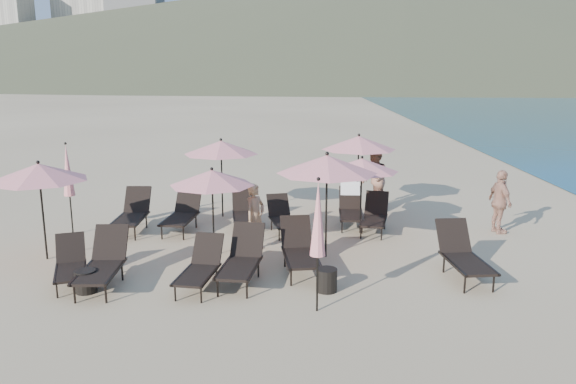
{
  "coord_description": "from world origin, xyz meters",
  "views": [
    {
      "loc": [
        0.48,
        -10.67,
        4.24
      ],
      "look_at": [
        0.28,
        3.5,
        1.1
      ],
      "focal_mm": 35.0,
      "sensor_mm": 36.0,
      "label": 1
    }
  ],
  "objects_px": {
    "lounger_1": "(103,262)",
    "beachgoer_b": "(374,179)",
    "lounger_2": "(242,259)",
    "lounger_11": "(375,215)",
    "umbrella_open_1": "(212,178)",
    "umbrella_open_5": "(362,165)",
    "lounger_6": "(132,213)",
    "umbrella_open_3": "(221,148)",
    "side_table_1": "(327,280)",
    "lounger_9": "(282,217)",
    "lounger_10": "(351,206)",
    "umbrella_closed_0": "(318,219)",
    "lounger_3": "(200,266)",
    "umbrella_open_4": "(359,143)",
    "lounger_5": "(463,254)",
    "lounger_7": "(182,213)",
    "umbrella_closed_1": "(68,171)",
    "lounger_8": "(244,211)",
    "umbrella_open_0": "(39,172)",
    "umbrella_open_2": "(327,164)",
    "beachgoer_a": "(255,217)",
    "lounger_0": "(71,264)",
    "side_table_0": "(86,281)",
    "lounger_4": "(299,249)",
    "beachgoer_c": "(500,202)"
  },
  "relations": [
    {
      "from": "lounger_8",
      "to": "lounger_11",
      "type": "distance_m",
      "value": 3.52
    },
    {
      "from": "umbrella_open_5",
      "to": "side_table_0",
      "type": "relative_size",
      "value": 4.62
    },
    {
      "from": "lounger_8",
      "to": "beachgoer_b",
      "type": "bearing_deg",
      "value": 18.47
    },
    {
      "from": "lounger_2",
      "to": "lounger_11",
      "type": "xyz_separation_m",
      "value": [
        3.17,
        3.63,
        -0.04
      ]
    },
    {
      "from": "lounger_3",
      "to": "side_table_1",
      "type": "relative_size",
      "value": 3.69
    },
    {
      "from": "lounger_10",
      "to": "umbrella_closed_0",
      "type": "relative_size",
      "value": 0.72
    },
    {
      "from": "beachgoer_a",
      "to": "lounger_9",
      "type": "bearing_deg",
      "value": 13.51
    },
    {
      "from": "lounger_7",
      "to": "umbrella_open_3",
      "type": "relative_size",
      "value": 0.81
    },
    {
      "from": "lounger_1",
      "to": "beachgoer_b",
      "type": "xyz_separation_m",
      "value": [
        6.18,
        6.18,
        0.46
      ]
    },
    {
      "from": "lounger_7",
      "to": "lounger_11",
      "type": "relative_size",
      "value": 1.07
    },
    {
      "from": "lounger_8",
      "to": "lounger_11",
      "type": "xyz_separation_m",
      "value": [
        3.49,
        -0.42,
        0.01
      ]
    },
    {
      "from": "lounger_4",
      "to": "side_table_1",
      "type": "xyz_separation_m",
      "value": [
        0.52,
        -1.12,
        -0.25
      ]
    },
    {
      "from": "lounger_8",
      "to": "umbrella_open_0",
      "type": "height_order",
      "value": "umbrella_open_0"
    },
    {
      "from": "umbrella_open_1",
      "to": "beachgoer_b",
      "type": "xyz_separation_m",
      "value": [
        4.25,
        4.31,
        -0.88
      ]
    },
    {
      "from": "lounger_11",
      "to": "umbrella_closed_0",
      "type": "bearing_deg",
      "value": -95.31
    },
    {
      "from": "lounger_8",
      "to": "umbrella_closed_1",
      "type": "relative_size",
      "value": 0.69
    },
    {
      "from": "lounger_2",
      "to": "umbrella_closed_1",
      "type": "relative_size",
      "value": 0.78
    },
    {
      "from": "lounger_7",
      "to": "lounger_8",
      "type": "height_order",
      "value": "lounger_7"
    },
    {
      "from": "umbrella_open_1",
      "to": "umbrella_open_5",
      "type": "relative_size",
      "value": 1.01
    },
    {
      "from": "lounger_5",
      "to": "lounger_10",
      "type": "height_order",
      "value": "lounger_10"
    },
    {
      "from": "lounger_9",
      "to": "umbrella_open_0",
      "type": "distance_m",
      "value": 5.95
    },
    {
      "from": "umbrella_closed_1",
      "to": "side_table_1",
      "type": "relative_size",
      "value": 5.34
    },
    {
      "from": "beachgoer_a",
      "to": "lounger_2",
      "type": "bearing_deg",
      "value": -147.66
    },
    {
      "from": "side_table_0",
      "to": "beachgoer_a",
      "type": "distance_m",
      "value": 4.11
    },
    {
      "from": "umbrella_open_2",
      "to": "beachgoer_c",
      "type": "height_order",
      "value": "umbrella_open_2"
    },
    {
      "from": "lounger_3",
      "to": "umbrella_open_4",
      "type": "distance_m",
      "value": 7.27
    },
    {
      "from": "lounger_10",
      "to": "umbrella_open_2",
      "type": "xyz_separation_m",
      "value": [
        -0.83,
        -2.75,
        1.64
      ]
    },
    {
      "from": "lounger_2",
      "to": "umbrella_closed_0",
      "type": "bearing_deg",
      "value": -36.22
    },
    {
      "from": "lounger_6",
      "to": "umbrella_open_3",
      "type": "distance_m",
      "value": 3.08
    },
    {
      "from": "umbrella_open_5",
      "to": "beachgoer_a",
      "type": "bearing_deg",
      "value": -151.7
    },
    {
      "from": "side_table_1",
      "to": "lounger_8",
      "type": "bearing_deg",
      "value": 113.96
    },
    {
      "from": "side_table_0",
      "to": "umbrella_open_4",
      "type": "bearing_deg",
      "value": 46.96
    },
    {
      "from": "lounger_8",
      "to": "umbrella_open_0",
      "type": "relative_size",
      "value": 0.74
    },
    {
      "from": "lounger_6",
      "to": "side_table_1",
      "type": "xyz_separation_m",
      "value": [
        4.93,
        -4.05,
        -0.27
      ]
    },
    {
      "from": "lounger_9",
      "to": "umbrella_closed_0",
      "type": "xyz_separation_m",
      "value": [
        0.74,
        -4.9,
        1.27
      ]
    },
    {
      "from": "lounger_7",
      "to": "lounger_9",
      "type": "distance_m",
      "value": 2.66
    },
    {
      "from": "lounger_10",
      "to": "beachgoer_a",
      "type": "bearing_deg",
      "value": -134.7
    },
    {
      "from": "lounger_1",
      "to": "umbrella_open_2",
      "type": "height_order",
      "value": "umbrella_open_2"
    },
    {
      "from": "lounger_6",
      "to": "umbrella_open_2",
      "type": "relative_size",
      "value": 0.76
    },
    {
      "from": "lounger_1",
      "to": "lounger_6",
      "type": "bearing_deg",
      "value": 95.63
    },
    {
      "from": "lounger_3",
      "to": "lounger_8",
      "type": "bearing_deg",
      "value": 92.49
    },
    {
      "from": "lounger_8",
      "to": "umbrella_open_4",
      "type": "height_order",
      "value": "umbrella_open_4"
    },
    {
      "from": "lounger_6",
      "to": "lounger_9",
      "type": "xyz_separation_m",
      "value": [
        3.98,
        -0.06,
        -0.07
      ]
    },
    {
      "from": "lounger_6",
      "to": "lounger_7",
      "type": "distance_m",
      "value": 1.32
    },
    {
      "from": "beachgoer_a",
      "to": "umbrella_closed_0",
      "type": "bearing_deg",
      "value": -122.76
    },
    {
      "from": "lounger_9",
      "to": "umbrella_open_3",
      "type": "relative_size",
      "value": 0.73
    },
    {
      "from": "umbrella_open_3",
      "to": "beachgoer_c",
      "type": "distance_m",
      "value": 7.7
    },
    {
      "from": "lounger_4",
      "to": "lounger_10",
      "type": "xyz_separation_m",
      "value": [
        1.44,
        3.66,
        0.03
      ]
    },
    {
      "from": "lounger_0",
      "to": "lounger_1",
      "type": "height_order",
      "value": "lounger_1"
    },
    {
      "from": "lounger_1",
      "to": "side_table_1",
      "type": "distance_m",
      "value": 4.43
    }
  ]
}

